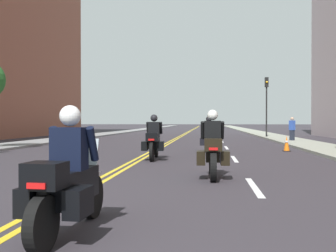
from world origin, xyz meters
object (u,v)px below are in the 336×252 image
Objects in this scene: motorcycle_0 at (67,183)px; pedestrian_1 at (292,129)px; motorcycle_1 at (213,151)px; motorcycle_3 at (209,138)px; motorcycle_2 at (154,141)px; traffic_cone_0 at (287,144)px; traffic_light_far at (267,96)px.

pedestrian_1 is (7.22, 21.63, 0.22)m from motorcycle_0.
motorcycle_0 is 5.25m from motorcycle_1.
motorcycle_3 is at bearing -67.61° from pedestrian_1.
motorcycle_2 reaches higher than motorcycle_3.
motorcycle_1 is 9.37m from traffic_cone_0.
traffic_light_far is 6.82m from pedestrian_1.
motorcycle_3 is at bearing 85.37° from motorcycle_0.
traffic_light_far is at bearing 68.10° from motorcycle_2.
traffic_cone_0 is 14.66m from traffic_light_far.
pedestrian_1 is at bearing 58.87° from motorcycle_3.
pedestrian_1 is (7.47, 12.45, 0.18)m from motorcycle_2.
motorcycle_3 is 0.41× the size of traffic_light_far.
motorcycle_0 is 0.92× the size of motorcycle_2.
motorcycle_0 is 28.78m from traffic_light_far.
traffic_light_far is at bearing 85.14° from traffic_cone_0.
traffic_cone_0 is at bearing -49.38° from pedestrian_1.
motorcycle_2 reaches higher than traffic_cone_0.
traffic_cone_0 is at bearing 14.01° from motorcycle_3.
traffic_cone_0 is 8.26m from pedestrian_1.
motorcycle_2 is 4.10m from motorcycle_3.
motorcycle_1 is 1.29× the size of pedestrian_1.
motorcycle_3 is 16.10m from traffic_light_far.
motorcycle_1 reaches higher than motorcycle_0.
motorcycle_2 is at bearing -117.98° from motorcycle_3.
motorcycle_1 is 0.43× the size of traffic_light_far.
pedestrian_1 reaches higher than traffic_cone_0.
traffic_light_far is (6.74, 18.72, 2.76)m from motorcycle_2.
traffic_cone_0 is (5.28, 13.62, -0.28)m from motorcycle_0.
motorcycle_0 is 14.61m from traffic_cone_0.
motorcycle_2 is 0.46× the size of traffic_light_far.
motorcycle_3 is 3.67m from traffic_cone_0.
traffic_cone_0 is (3.48, 8.69, -0.30)m from motorcycle_1.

